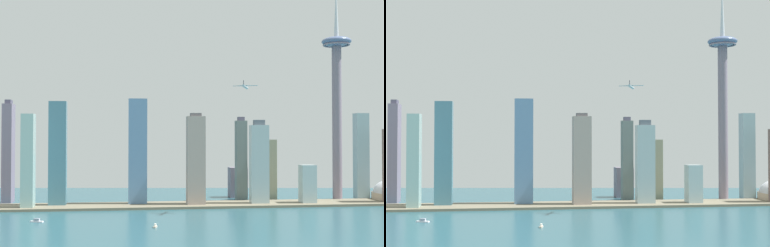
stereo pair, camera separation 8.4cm
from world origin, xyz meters
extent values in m
cube|color=#736B55|center=(0.00, 532.63, 1.63)|extent=(973.46, 65.52, 3.26)
cylinder|color=gray|center=(246.75, 567.94, 117.80)|extent=(13.81, 13.81, 235.60)
ellipsoid|color=slate|center=(246.75, 567.94, 235.60)|extent=(43.44, 43.44, 14.25)
torus|color=gray|center=(246.75, 567.94, 230.61)|extent=(39.77, 39.77, 2.85)
cone|color=silver|center=(246.75, 567.94, 285.05)|extent=(6.91, 6.91, 84.66)
cube|color=slate|center=(105.30, 582.91, 58.89)|extent=(15.57, 16.10, 117.79)
cube|color=#595368|center=(105.30, 582.91, 120.58)|extent=(9.34, 9.66, 5.58)
cube|color=#A09187|center=(31.12, 530.14, 60.86)|extent=(24.24, 21.17, 121.71)
cube|color=#575559|center=(31.12, 530.14, 123.92)|extent=(14.55, 12.70, 4.42)
cube|color=slate|center=(-229.98, 603.77, 70.54)|extent=(13.74, 26.85, 141.08)
cube|color=#514D61|center=(-229.98, 603.77, 144.06)|extent=(8.24, 16.11, 5.96)
cube|color=slate|center=(110.76, 632.86, 23.32)|extent=(26.79, 24.88, 46.63)
cube|color=#9FA082|center=(153.33, 589.42, 44.97)|extent=(12.40, 14.85, 89.93)
cube|color=#9DB4B8|center=(119.03, 529.46, 55.02)|extent=(24.84, 15.22, 110.05)
cube|color=#555D68|center=(119.03, 529.46, 113.61)|extent=(14.91, 9.13, 7.13)
cube|color=#5B81A9|center=(-46.88, 545.57, 72.98)|extent=(25.20, 16.33, 145.96)
cube|color=#A7BDC0|center=(186.81, 526.69, 27.57)|extent=(20.32, 19.54, 55.14)
cube|color=#8CAAB1|center=(286.95, 574.74, 64.69)|extent=(19.34, 15.70, 129.39)
cube|color=#9BC0BB|center=(-188.61, 523.27, 61.78)|extent=(15.75, 21.73, 123.56)
cube|color=teal|center=(-153.47, 542.97, 70.73)|extent=(23.09, 14.93, 141.47)
cube|color=white|center=(-160.17, 414.59, 0.63)|extent=(15.29, 8.68, 1.26)
cube|color=#979FB2|center=(-160.17, 414.59, 2.68)|extent=(7.07, 4.83, 2.85)
cube|color=beige|center=(-33.17, 362.17, 0.92)|extent=(4.69, 8.56, 1.83)
cube|color=white|center=(-33.17, 362.17, 2.91)|extent=(2.67, 3.95, 2.15)
cylinder|color=#A9C0CB|center=(82.66, 454.42, 155.41)|extent=(14.31, 30.89, 3.12)
sphere|color=#A9C0CB|center=(88.36, 469.31, 155.41)|extent=(3.12, 3.12, 3.12)
cube|color=#A9C0CB|center=(82.66, 454.42, 156.82)|extent=(30.06, 14.11, 0.50)
cube|color=#A9C0CB|center=(77.88, 441.92, 155.88)|extent=(10.93, 6.01, 0.40)
cube|color=#2D333D|center=(77.88, 441.92, 159.47)|extent=(1.28, 2.32, 5.00)
camera|label=1|loc=(-65.20, -197.88, 92.28)|focal=50.67mm
camera|label=2|loc=(-65.12, -197.89, 92.28)|focal=50.67mm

